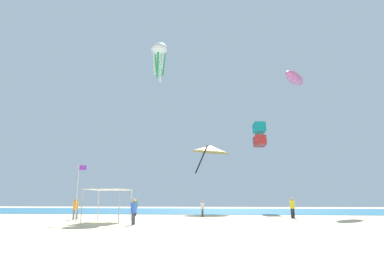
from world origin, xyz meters
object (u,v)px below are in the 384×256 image
object	(u,v)px
canopy_tent	(109,191)
banner_flag	(78,188)
kite_inflatable_pink	(294,78)
kite_delta_orange	(210,149)
person_near_tent	(136,206)
kite_octopus_white	(159,51)
person_rightmost	(202,207)
person_far_shore	(292,206)
person_central	(76,207)
kite_box_teal	(259,134)
person_leftmost	(134,209)

from	to	relation	value
canopy_tent	banner_flag	size ratio (longest dim) A/B	0.78
kite_inflatable_pink	kite_delta_orange	bearing A→B (deg)	-43.02
person_near_tent	kite_octopus_white	size ratio (longest dim) A/B	0.33
person_near_tent	person_rightmost	world-z (taller)	person_near_tent
person_far_shore	kite_delta_orange	bearing A→B (deg)	-103.01
person_near_tent	kite_octopus_white	bearing A→B (deg)	158.32
kite_delta_orange	kite_octopus_white	bearing A→B (deg)	136.03
person_central	person_near_tent	bearing A→B (deg)	76.40
kite_inflatable_pink	kite_octopus_white	distance (m)	19.35
person_near_tent	person_rightmost	distance (m)	7.13
canopy_tent	kite_box_teal	xyz separation A→B (m)	(13.88, 21.88, 8.32)
person_rightmost	person_far_shore	world-z (taller)	person_far_shore
canopy_tent	kite_delta_orange	xyz separation A→B (m)	(7.12, 17.54, 5.73)
person_rightmost	kite_inflatable_pink	xyz separation A→B (m)	(12.34, 12.14, 17.56)
person_leftmost	kite_delta_orange	world-z (taller)	kite_delta_orange
canopy_tent	kite_box_teal	size ratio (longest dim) A/B	0.93
canopy_tent	kite_delta_orange	bearing A→B (deg)	67.90
person_rightmost	banner_flag	bearing A→B (deg)	-54.14
person_leftmost	person_rightmost	size ratio (longest dim) A/B	1.09
person_central	banner_flag	bearing A→B (deg)	-52.35
banner_flag	kite_delta_orange	size ratio (longest dim) A/B	0.63
canopy_tent	person_far_shore	xyz separation A→B (m)	(14.98, 6.43, -1.23)
kite_delta_orange	kite_octopus_white	xyz separation A→B (m)	(-6.61, -1.87, 13.02)
person_leftmost	banner_flag	size ratio (longest dim) A/B	0.41
person_far_shore	kite_delta_orange	size ratio (longest dim) A/B	0.28
canopy_tent	kite_box_teal	bearing A→B (deg)	57.61
kite_octopus_white	person_leftmost	bearing A→B (deg)	-50.25
canopy_tent	kite_octopus_white	world-z (taller)	kite_octopus_white
banner_flag	canopy_tent	bearing A→B (deg)	34.45
kite_octopus_white	banner_flag	bearing A→B (deg)	-65.23
person_rightmost	kite_octopus_white	distance (m)	22.18
kite_box_teal	kite_inflatable_pink	xyz separation A→B (m)	(5.11, -1.06, 7.84)
person_central	person_rightmost	distance (m)	12.02
canopy_tent	kite_inflatable_pink	size ratio (longest dim) A/B	0.60
person_leftmost	kite_delta_orange	distance (m)	21.87
person_near_tent	kite_octopus_white	xyz separation A→B (m)	(0.91, 5.97, 20.06)
person_rightmost	kite_box_teal	bearing A→B (deg)	137.71
kite_delta_orange	person_central	bearing A→B (deg)	173.90
kite_box_teal	banner_flag	bearing A→B (deg)	44.42
person_rightmost	banner_flag	world-z (taller)	banner_flag
kite_box_teal	person_central	bearing A→B (deg)	35.99
person_central	kite_delta_orange	distance (m)	19.69
person_central	person_rightmost	xyz separation A→B (m)	(10.43, 5.97, -0.14)
person_central	person_rightmost	world-z (taller)	person_central
person_leftmost	kite_box_teal	size ratio (longest dim) A/B	0.49
person_near_tent	kite_delta_orange	bearing A→B (deg)	123.19
person_leftmost	person_far_shore	xyz separation A→B (m)	(12.22, 9.13, 0.08)
person_rightmost	person_far_shore	size ratio (longest dim) A/B	0.85
person_rightmost	kite_octopus_white	world-z (taller)	kite_octopus_white
person_far_shore	kite_octopus_white	world-z (taller)	kite_octopus_white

